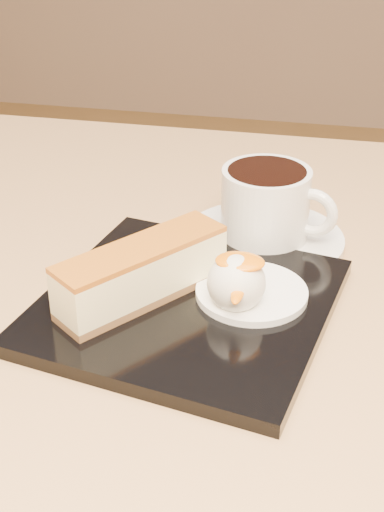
% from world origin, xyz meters
% --- Properties ---
extents(table, '(0.80, 0.80, 0.72)m').
position_xyz_m(table, '(0.00, 0.00, 0.56)').
color(table, black).
rests_on(table, ground).
extents(dessert_plate, '(0.26, 0.26, 0.01)m').
position_xyz_m(dessert_plate, '(-0.02, -0.02, 0.73)').
color(dessert_plate, black).
rests_on(dessert_plate, table).
extents(cheesecake, '(0.12, 0.14, 0.05)m').
position_xyz_m(cheesecake, '(-0.05, -0.02, 0.76)').
color(cheesecake, brown).
rests_on(cheesecake, dessert_plate).
extents(cream_smear, '(0.09, 0.09, 0.01)m').
position_xyz_m(cream_smear, '(0.03, -0.00, 0.73)').
color(cream_smear, white).
rests_on(cream_smear, dessert_plate).
extents(ice_cream_scoop, '(0.05, 0.05, 0.05)m').
position_xyz_m(ice_cream_scoop, '(0.02, -0.02, 0.76)').
color(ice_cream_scoop, white).
rests_on(ice_cream_scoop, cream_smear).
extents(mango_sauce, '(0.04, 0.03, 0.01)m').
position_xyz_m(mango_sauce, '(0.02, -0.02, 0.77)').
color(mango_sauce, orange).
rests_on(mango_sauce, ice_cream_scoop).
extents(mint_sprig, '(0.03, 0.02, 0.00)m').
position_xyz_m(mint_sprig, '(0.00, 0.02, 0.74)').
color(mint_sprig, green).
rests_on(mint_sprig, cream_smear).
extents(saucer, '(0.15, 0.15, 0.01)m').
position_xyz_m(saucer, '(0.03, 0.11, 0.72)').
color(saucer, white).
rests_on(saucer, table).
extents(coffee_cup, '(0.11, 0.08, 0.07)m').
position_xyz_m(coffee_cup, '(0.03, 0.11, 0.76)').
color(coffee_cup, white).
rests_on(coffee_cup, saucer).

